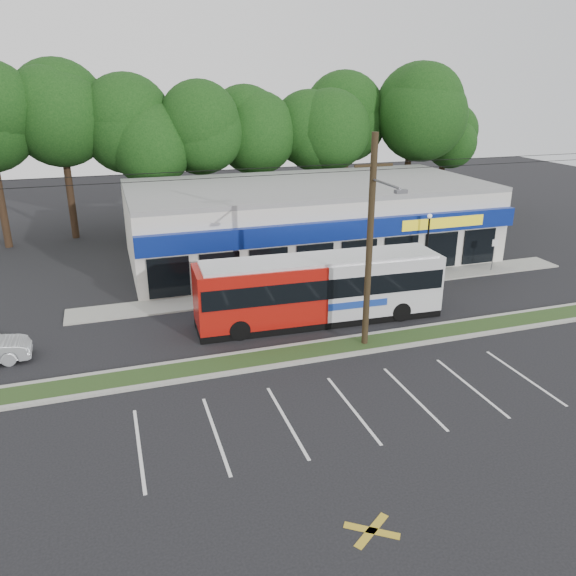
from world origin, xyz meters
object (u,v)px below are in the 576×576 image
(lamp_post, at_px, (428,238))
(pedestrian_b, at_px, (329,278))
(metrobus, at_px, (320,288))
(utility_pole, at_px, (367,237))
(pedestrian_a, at_px, (360,283))
(car_dark, at_px, (328,282))
(sign_post, at_px, (494,249))

(lamp_post, relative_size, pedestrian_b, 2.52)
(metrobus, xyz_separation_m, pedestrian_b, (2.16, 4.00, -1.02))
(utility_pole, xyz_separation_m, pedestrian_b, (1.34, 7.57, -4.57))
(pedestrian_b, bearing_deg, pedestrian_a, 135.04)
(car_dark, xyz_separation_m, pedestrian_a, (1.51, -1.23, 0.20))
(sign_post, distance_m, metrobus, 14.58)
(car_dark, bearing_deg, pedestrian_a, -139.09)
(utility_pole, distance_m, pedestrian_b, 8.95)
(metrobus, bearing_deg, pedestrian_a, 37.25)
(utility_pole, height_order, pedestrian_a, utility_pole)
(lamp_post, relative_size, pedestrian_a, 2.38)
(car_dark, bearing_deg, metrobus, 141.60)
(utility_pole, relative_size, pedestrian_a, 27.95)
(sign_post, distance_m, pedestrian_b, 11.85)
(utility_pole, xyz_separation_m, lamp_post, (8.17, 7.87, -2.74))
(metrobus, height_order, pedestrian_a, metrobus)
(sign_post, bearing_deg, pedestrian_b, -179.64)
(utility_pole, distance_m, car_dark, 8.72)
(sign_post, xyz_separation_m, car_dark, (-12.00, -0.41, -0.86))
(sign_post, height_order, metrobus, metrobus)
(utility_pole, bearing_deg, metrobus, 103.00)
(utility_pole, bearing_deg, lamp_post, 43.95)
(metrobus, distance_m, pedestrian_a, 4.38)
(lamp_post, bearing_deg, metrobus, -154.44)
(lamp_post, distance_m, car_dark, 7.30)
(metrobus, relative_size, pedestrian_a, 7.35)
(lamp_post, xyz_separation_m, car_dark, (-7.00, -0.63, -1.98))
(car_dark, relative_size, pedestrian_b, 2.41)
(sign_post, bearing_deg, utility_pole, -149.85)
(utility_pole, bearing_deg, pedestrian_b, 79.99)
(pedestrian_b, bearing_deg, sign_post, -175.22)
(lamp_post, height_order, metrobus, lamp_post)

